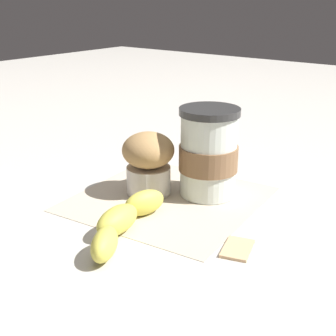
{
  "coord_description": "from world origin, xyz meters",
  "views": [
    {
      "loc": [
        0.49,
        0.38,
        0.28
      ],
      "look_at": [
        0.0,
        0.0,
        0.05
      ],
      "focal_mm": 50.0,
      "sensor_mm": 36.0,
      "label": 1
    }
  ],
  "objects_px": {
    "coffee_cup": "(208,153)",
    "muffin": "(149,160)",
    "banana": "(122,221)",
    "sugar_packet": "(238,247)"
  },
  "relations": [
    {
      "from": "muffin",
      "to": "sugar_packet",
      "type": "xyz_separation_m",
      "value": [
        0.07,
        0.19,
        -0.05
      ]
    },
    {
      "from": "coffee_cup",
      "to": "muffin",
      "type": "distance_m",
      "value": 0.09
    },
    {
      "from": "muffin",
      "to": "sugar_packet",
      "type": "relative_size",
      "value": 1.86
    },
    {
      "from": "sugar_packet",
      "to": "muffin",
      "type": "bearing_deg",
      "value": -109.25
    },
    {
      "from": "muffin",
      "to": "banana",
      "type": "relative_size",
      "value": 0.53
    },
    {
      "from": "banana",
      "to": "muffin",
      "type": "bearing_deg",
      "value": -154.67
    },
    {
      "from": "muffin",
      "to": "banana",
      "type": "xyz_separation_m",
      "value": [
        0.12,
        0.06,
        -0.03
      ]
    },
    {
      "from": "banana",
      "to": "sugar_packet",
      "type": "xyz_separation_m",
      "value": [
        -0.05,
        0.13,
        -0.02
      ]
    },
    {
      "from": "muffin",
      "to": "banana",
      "type": "height_order",
      "value": "muffin"
    },
    {
      "from": "banana",
      "to": "coffee_cup",
      "type": "bearing_deg",
      "value": 174.9
    }
  ]
}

